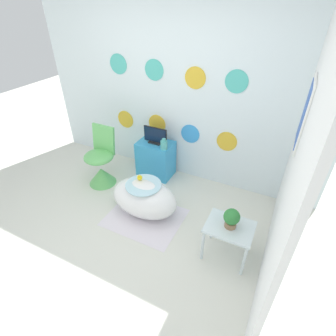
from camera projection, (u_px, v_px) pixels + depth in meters
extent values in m
plane|color=silver|center=(104.00, 251.00, 2.92)|extent=(12.00, 12.00, 0.00)
cube|color=white|center=(174.00, 90.00, 3.54)|extent=(4.21, 0.04, 2.60)
cylinder|color=gold|center=(126.00, 119.00, 4.15)|extent=(0.28, 0.01, 0.28)
cylinder|color=gold|center=(157.00, 124.00, 3.92)|extent=(0.28, 0.01, 0.28)
cylinder|color=#3899E5|center=(190.00, 134.00, 3.75)|extent=(0.28, 0.01, 0.28)
cylinder|color=gold|center=(227.00, 142.00, 3.55)|extent=(0.28, 0.01, 0.28)
cylinder|color=#4CBFB2|center=(118.00, 64.00, 3.70)|extent=(0.28, 0.01, 0.28)
cylinder|color=#4CBFB2|center=(154.00, 70.00, 3.50)|extent=(0.28, 0.01, 0.28)
cylinder|color=gold|center=(195.00, 78.00, 3.30)|extent=(0.28, 0.01, 0.28)
cylinder|color=#4CBFB2|center=(237.00, 82.00, 3.09)|extent=(0.28, 0.01, 0.28)
cube|color=white|center=(300.00, 146.00, 2.26)|extent=(0.04, 2.80, 2.60)
cube|color=white|center=(305.00, 114.00, 2.20)|extent=(0.02, 0.44, 0.60)
cube|color=#3359B2|center=(304.00, 114.00, 2.20)|extent=(0.01, 0.36, 0.52)
cube|color=silver|center=(145.00, 217.00, 3.36)|extent=(0.93, 0.76, 0.01)
ellipsoid|color=white|center=(144.00, 198.00, 3.32)|extent=(0.88, 0.54, 0.46)
cylinder|color=#B2DBEA|center=(143.00, 185.00, 3.20)|extent=(0.44, 0.44, 0.01)
sphere|color=yellow|center=(140.00, 178.00, 3.23)|extent=(0.07, 0.07, 0.07)
sphere|color=yellow|center=(139.00, 177.00, 3.21)|extent=(0.04, 0.04, 0.04)
cone|color=orange|center=(138.00, 177.00, 3.20)|extent=(0.02, 0.02, 0.02)
cone|color=#66C166|center=(102.00, 176.00, 3.90)|extent=(0.40, 0.40, 0.25)
ellipsoid|color=#66C166|center=(99.00, 157.00, 3.72)|extent=(0.42, 0.42, 0.15)
cube|color=#66C166|center=(104.00, 139.00, 3.72)|extent=(0.36, 0.09, 0.41)
cube|color=#389ED6|center=(156.00, 159.00, 4.01)|extent=(0.52, 0.37, 0.56)
cube|color=white|center=(150.00, 159.00, 3.82)|extent=(0.44, 0.01, 0.16)
cube|color=black|center=(155.00, 142.00, 3.85)|extent=(0.19, 0.12, 0.02)
cube|color=black|center=(155.00, 135.00, 3.79)|extent=(0.37, 0.01, 0.23)
cube|color=#0F1E38|center=(155.00, 135.00, 3.78)|extent=(0.35, 0.01, 0.21)
cylinder|color=#51B2AD|center=(164.00, 145.00, 3.67)|extent=(0.10, 0.10, 0.12)
cylinder|color=#51B2AD|center=(164.00, 140.00, 3.62)|extent=(0.05, 0.05, 0.03)
cube|color=silver|center=(230.00, 227.00, 2.65)|extent=(0.48, 0.38, 0.02)
cylinder|color=silver|center=(203.00, 245.00, 2.73)|extent=(0.03, 0.03, 0.41)
cylinder|color=silver|center=(244.00, 261.00, 2.57)|extent=(0.03, 0.03, 0.41)
cylinder|color=silver|center=(213.00, 225.00, 2.98)|extent=(0.03, 0.03, 0.41)
cylinder|color=silver|center=(251.00, 238.00, 2.82)|extent=(0.03, 0.03, 0.41)
cylinder|color=#8C6B4C|center=(230.00, 224.00, 2.63)|extent=(0.12, 0.12, 0.06)
sphere|color=#2D7A38|center=(232.00, 217.00, 2.57)|extent=(0.16, 0.16, 0.16)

